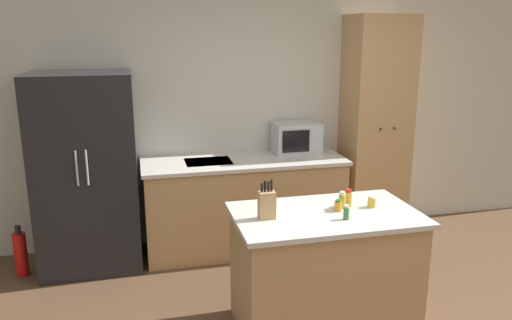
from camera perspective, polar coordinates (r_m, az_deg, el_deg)
wall_back at (r=5.22m, az=2.36°, el=5.44°), size 7.20×0.06×2.60m
refrigerator at (r=4.74m, az=-18.74°, el=-1.33°), size 0.88×0.75×1.78m
back_counter at (r=4.97m, az=-1.38°, el=-5.00°), size 1.96×0.72×0.92m
pantry_cabinet at (r=5.35m, az=13.46°, el=3.56°), size 0.62×0.53×2.28m
kitchen_island at (r=3.73m, az=7.76°, el=-12.34°), size 1.30×0.78×0.89m
microwave at (r=5.09m, az=4.58°, el=2.57°), size 0.46×0.34×0.31m
knife_block at (r=3.38m, az=1.24°, el=-5.09°), size 0.11×0.08×0.27m
spice_bottle_tall_dark at (r=3.69m, az=10.49°, el=-4.32°), size 0.06×0.06×0.13m
spice_bottle_short_red at (r=3.58m, az=9.36°, el=-5.18°), size 0.05×0.05×0.08m
spice_bottle_amber_oil at (r=3.43m, az=10.28°, el=-5.95°), size 0.04×0.04×0.10m
spice_bottle_green_herb at (r=3.71m, az=13.09°, el=-4.71°), size 0.06×0.06×0.08m
spice_bottle_pale_salt at (r=3.63m, az=9.81°, el=-4.59°), size 0.05×0.05×0.12m
fire_extinguisher at (r=4.96m, az=-25.30°, el=-9.64°), size 0.11×0.11×0.47m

